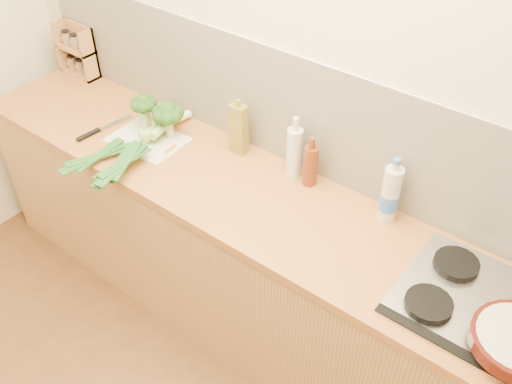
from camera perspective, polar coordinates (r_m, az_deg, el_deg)
room_shell at (r=2.51m, az=3.87°, el=7.97°), size 3.50×3.50×3.50m
counter at (r=2.79m, az=-0.21°, el=-7.18°), size 3.20×0.62×0.90m
gas_hob at (r=2.18m, az=21.68°, el=-10.57°), size 0.58×0.50×0.04m
chopping_board at (r=2.84m, az=-10.76°, el=5.12°), size 0.37×0.28×0.01m
broccoli_left at (r=2.87m, az=-11.16°, el=8.56°), size 0.13×0.13×0.18m
broccoli_right at (r=2.78m, az=-8.83°, el=7.76°), size 0.15×0.16×0.19m
leek_front at (r=2.84m, az=-11.19°, el=5.64°), size 0.17×0.73×0.04m
leek_mid at (r=2.77m, az=-11.14°, el=5.15°), size 0.22×0.64×0.04m
leek_back at (r=2.74m, az=-10.48°, el=5.33°), size 0.19×0.65×0.04m
chefs_knife at (r=2.96m, az=-15.78°, el=5.82°), size 0.06×0.32×0.02m
spice_rack at (r=3.47m, az=-17.28°, el=13.16°), size 0.25×0.10×0.30m
oil_tin at (r=2.66m, az=-1.75°, el=6.34°), size 0.08×0.05×0.28m
glass_bottle at (r=2.51m, az=3.85°, el=4.03°), size 0.07×0.07×0.30m
amber_bottle at (r=2.49m, az=5.46°, el=2.72°), size 0.06×0.06×0.24m
water_bottle at (r=2.35m, az=13.25°, el=-0.33°), size 0.08×0.08×0.28m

